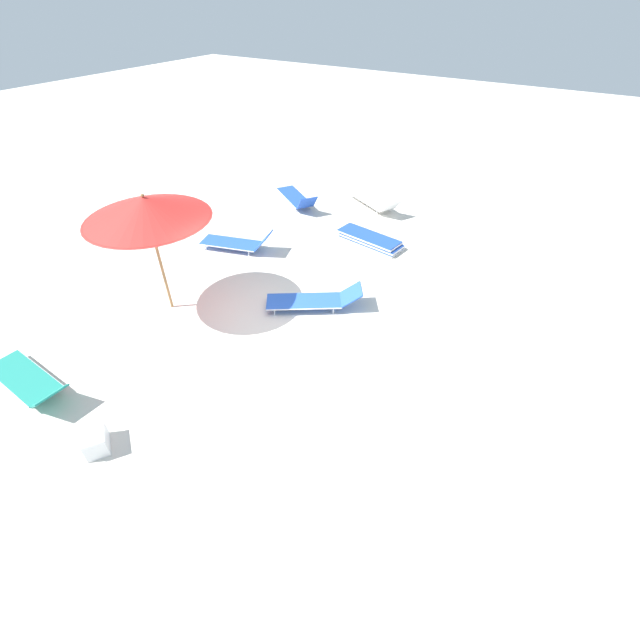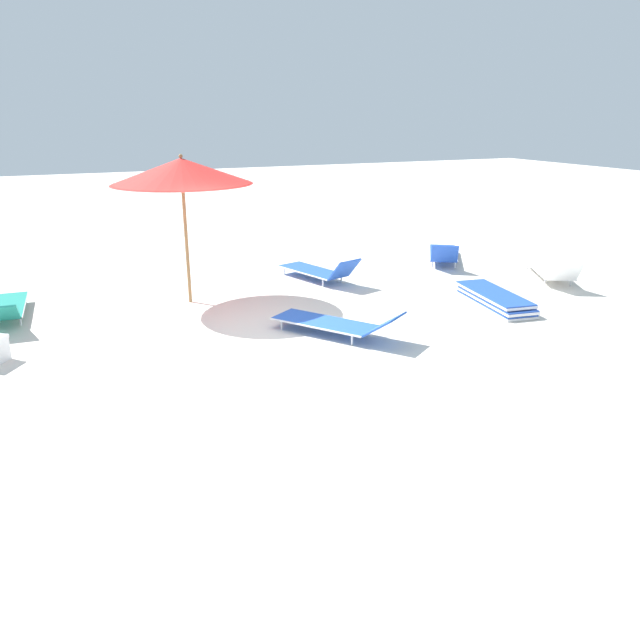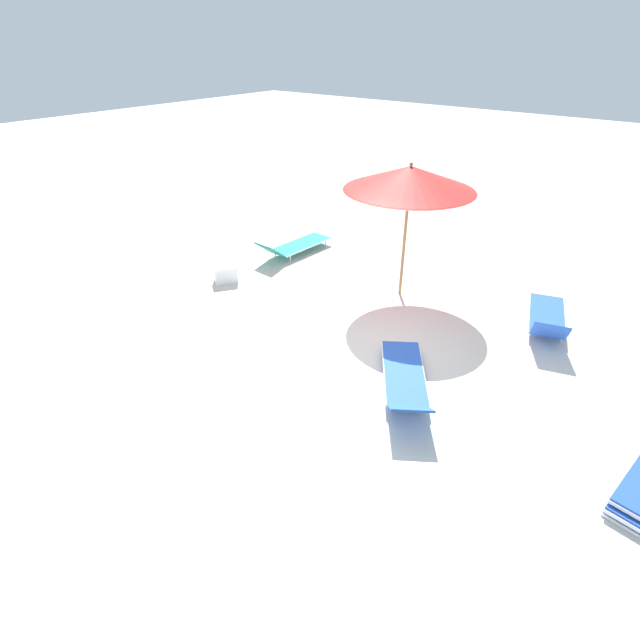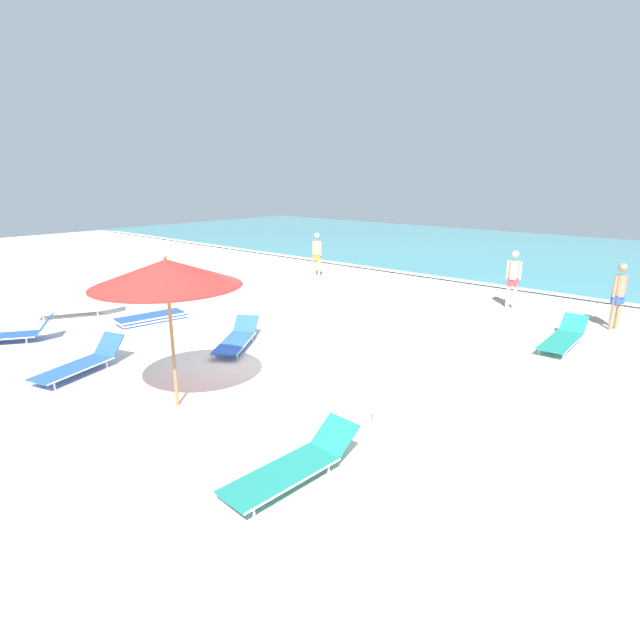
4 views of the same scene
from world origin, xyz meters
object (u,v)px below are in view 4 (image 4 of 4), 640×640
at_px(beach_umbrella, 166,273).
at_px(beachgoer_strolling_adult, 619,292).
at_px(sun_lounger_near_water_left, 294,465).
at_px(beachgoer_wading_adult, 513,276).
at_px(cooler_box, 391,416).
at_px(sun_lounger_mid_beach_solo, 563,338).
at_px(sun_lounger_under_umbrella, 81,363).
at_px(lounger_stack, 152,319).
at_px(sun_lounger_near_water_right, 80,309).
at_px(sun_lounger_mid_beach_pair_a, 237,338).
at_px(beachgoer_shoreline_child, 317,252).
at_px(sun_lounger_beside_umbrella, 6,334).

relative_size(beach_umbrella, beachgoer_strolling_adult, 1.51).
height_order(sun_lounger_near_water_left, beachgoer_wading_adult, beachgoer_wading_adult).
relative_size(beachgoer_strolling_adult, cooler_box, 2.89).
relative_size(beach_umbrella, sun_lounger_mid_beach_solo, 1.17).
relative_size(sun_lounger_under_umbrella, cooler_box, 3.39).
relative_size(sun_lounger_near_water_left, sun_lounger_mid_beach_solo, 0.92).
relative_size(lounger_stack, sun_lounger_under_umbrella, 0.95).
bearing_deg(sun_lounger_under_umbrella, sun_lounger_mid_beach_solo, 33.26).
bearing_deg(sun_lounger_near_water_right, beach_umbrella, 16.02).
xyz_separation_m(beachgoer_wading_adult, beachgoer_strolling_adult, (2.92, -0.45, 0.00)).
xyz_separation_m(sun_lounger_near_water_right, cooler_box, (10.51, 0.34, -0.03)).
height_order(sun_lounger_mid_beach_pair_a, cooler_box, sun_lounger_mid_beach_pair_a).
height_order(beachgoer_shoreline_child, cooler_box, beachgoer_shoreline_child).
distance_m(beach_umbrella, sun_lounger_under_umbrella, 3.56).
relative_size(sun_lounger_under_umbrella, beachgoer_shoreline_child, 1.17).
bearing_deg(beach_umbrella, lounger_stack, 153.78).
height_order(sun_lounger_under_umbrella, sun_lounger_beside_umbrella, sun_lounger_beside_umbrella).
bearing_deg(beachgoer_wading_adult, cooler_box, 95.86).
xyz_separation_m(beachgoer_strolling_adult, cooler_box, (-1.42, -8.40, -0.81)).
bearing_deg(sun_lounger_near_water_left, sun_lounger_under_umbrella, -175.13).
relative_size(sun_lounger_beside_umbrella, beachgoer_strolling_adult, 1.22).
bearing_deg(lounger_stack, beachgoer_wading_adult, 58.88).
distance_m(beach_umbrella, beachgoer_wading_adult, 10.91).
xyz_separation_m(sun_lounger_mid_beach_solo, beachgoer_wading_adult, (-2.34, 2.77, 0.79)).
height_order(sun_lounger_under_umbrella, beachgoer_strolling_adult, beachgoer_strolling_adult).
distance_m(beach_umbrella, sun_lounger_beside_umbrella, 6.54).
bearing_deg(sun_lounger_near_water_right, cooler_box, 29.54).
distance_m(sun_lounger_near_water_right, beachgoer_wading_adult, 12.89).
height_order(beach_umbrella, sun_lounger_mid_beach_pair_a, beach_umbrella).
distance_m(sun_lounger_beside_umbrella, sun_lounger_near_water_right, 2.54).
bearing_deg(lounger_stack, sun_lounger_mid_beach_pair_a, 13.09).
xyz_separation_m(beach_umbrella, beachgoer_strolling_adult, (4.67, 10.24, -1.37)).
height_order(beachgoer_wading_adult, beachgoer_shoreline_child, same).
bearing_deg(sun_lounger_mid_beach_solo, sun_lounger_mid_beach_pair_a, -140.21).
bearing_deg(sun_lounger_mid_beach_pair_a, sun_lounger_near_water_left, -66.32).
relative_size(sun_lounger_near_water_right, beachgoer_wading_adult, 1.24).
distance_m(sun_lounger_under_umbrella, sun_lounger_mid_beach_solo, 10.82).
bearing_deg(sun_lounger_mid_beach_solo, sun_lounger_near_water_left, -98.89).
bearing_deg(sun_lounger_mid_beach_pair_a, sun_lounger_mid_beach_solo, 7.41).
bearing_deg(sun_lounger_under_umbrella, sun_lounger_mid_beach_pair_a, 53.60).
xyz_separation_m(beachgoer_wading_adult, cooler_box, (1.50, -8.85, -0.81)).
bearing_deg(sun_lounger_beside_umbrella, beach_umbrella, 40.52).
bearing_deg(beachgoer_wading_adult, beachgoer_strolling_adult, 167.47).
distance_m(sun_lounger_mid_beach_pair_a, cooler_box, 5.03).
bearing_deg(sun_lounger_mid_beach_solo, sun_lounger_beside_umbrella, -141.63).
xyz_separation_m(lounger_stack, cooler_box, (8.27, -0.63, 0.07)).
bearing_deg(beach_umbrella, beachgoer_shoreline_child, 120.00).
height_order(lounger_stack, sun_lounger_near_water_left, sun_lounger_near_water_left).
distance_m(lounger_stack, sun_lounger_beside_umbrella, 3.43).
relative_size(sun_lounger_near_water_left, beachgoer_wading_adult, 1.19).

